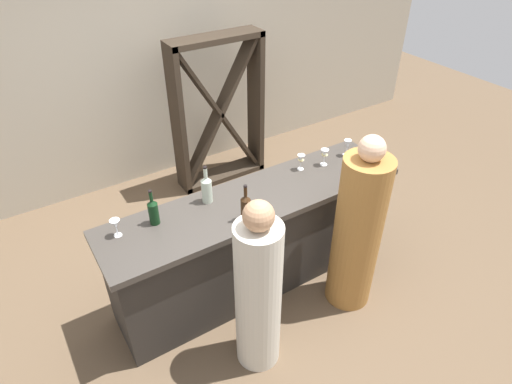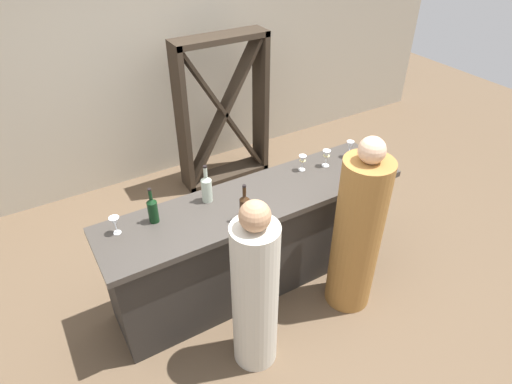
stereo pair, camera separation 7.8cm
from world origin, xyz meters
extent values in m
plane|color=brown|center=(0.00, 0.00, 0.00)|extent=(12.00, 12.00, 0.00)
cube|color=#B2A893|center=(0.00, 2.20, 1.40)|extent=(8.00, 0.10, 2.80)
cube|color=#2A2723|center=(0.00, 0.00, 0.43)|extent=(2.40, 0.53, 0.87)
cube|color=#3D3833|center=(0.00, 0.00, 0.89)|extent=(2.48, 0.61, 0.05)
cube|color=#33281E|center=(0.07, 1.65, 0.83)|extent=(0.06, 0.28, 1.66)
cube|color=#33281E|center=(1.04, 1.65, 0.83)|extent=(0.06, 0.28, 1.66)
cube|color=#33281E|center=(0.56, 1.65, 1.63)|extent=(1.03, 0.28, 0.06)
cube|color=#33281E|center=(0.56, 1.65, 0.03)|extent=(1.03, 0.28, 0.06)
cube|color=#33281E|center=(0.56, 1.65, 0.83)|extent=(0.94, 0.20, 1.56)
cube|color=#33281E|center=(0.56, 1.65, 0.83)|extent=(0.94, 0.20, 1.56)
cylinder|color=black|center=(-0.78, 0.12, 1.00)|extent=(0.07, 0.07, 0.17)
cone|color=black|center=(-0.78, 0.12, 1.10)|extent=(0.07, 0.07, 0.03)
cylinder|color=black|center=(-0.78, 0.12, 1.15)|extent=(0.03, 0.03, 0.07)
cylinder|color=black|center=(-0.78, 0.12, 1.19)|extent=(0.03, 0.03, 0.01)
cylinder|color=#B7C6B2|center=(-0.34, 0.16, 1.01)|extent=(0.08, 0.08, 0.18)
cone|color=#B7C6B2|center=(-0.34, 0.16, 1.12)|extent=(0.08, 0.08, 0.04)
cylinder|color=#B7C6B2|center=(-0.34, 0.16, 1.18)|extent=(0.03, 0.03, 0.08)
cylinder|color=black|center=(-0.34, 0.16, 1.22)|extent=(0.03, 0.03, 0.01)
cylinder|color=#331E0F|center=(-0.21, -0.19, 1.01)|extent=(0.07, 0.07, 0.18)
cone|color=#331E0F|center=(-0.21, -0.19, 1.11)|extent=(0.07, 0.07, 0.03)
cylinder|color=#331E0F|center=(-0.21, -0.19, 1.17)|extent=(0.03, 0.03, 0.07)
cylinder|color=black|center=(-0.21, -0.19, 1.21)|extent=(0.03, 0.03, 0.01)
cylinder|color=white|center=(0.75, 0.09, 0.92)|extent=(0.06, 0.06, 0.00)
cylinder|color=white|center=(0.75, 0.09, 0.95)|extent=(0.01, 0.01, 0.07)
cone|color=white|center=(0.75, 0.09, 1.03)|extent=(0.07, 0.07, 0.08)
cone|color=beige|center=(0.75, 0.09, 1.00)|extent=(0.06, 0.06, 0.03)
cylinder|color=white|center=(1.02, 0.11, 0.92)|extent=(0.06, 0.06, 0.00)
cylinder|color=white|center=(1.02, 0.11, 0.95)|extent=(0.01, 0.01, 0.06)
cone|color=white|center=(1.02, 0.11, 1.02)|extent=(0.07, 0.07, 0.09)
cylinder|color=white|center=(-1.04, 0.13, 0.92)|extent=(0.06, 0.06, 0.00)
cylinder|color=white|center=(-1.04, 0.13, 0.95)|extent=(0.01, 0.01, 0.06)
cone|color=white|center=(-1.04, 0.13, 1.02)|extent=(0.07, 0.07, 0.07)
cylinder|color=white|center=(0.53, 0.14, 0.92)|extent=(0.06, 0.06, 0.00)
cylinder|color=white|center=(0.53, 0.14, 0.95)|extent=(0.01, 0.01, 0.06)
cone|color=white|center=(0.53, 0.14, 1.02)|extent=(0.06, 0.06, 0.07)
cone|color=beige|center=(0.53, 0.14, 1.00)|extent=(0.05, 0.05, 0.03)
cylinder|color=#9E6B33|center=(0.57, -0.56, 0.68)|extent=(0.46, 0.46, 1.36)
sphere|color=#D8AD8C|center=(0.57, -0.56, 1.44)|extent=(0.19, 0.19, 0.19)
cylinder|color=beige|center=(-0.39, -0.64, 0.62)|extent=(0.38, 0.38, 1.24)
sphere|color=tan|center=(-0.39, -0.64, 1.33)|extent=(0.20, 0.20, 0.20)
camera|label=1|loc=(-1.46, -2.31, 2.92)|focal=30.81mm
camera|label=2|loc=(-1.40, -2.35, 2.92)|focal=30.81mm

